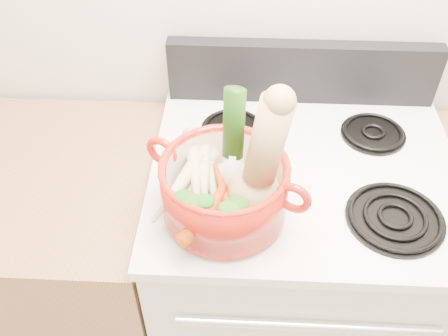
{
  "coord_description": "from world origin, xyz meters",
  "views": [
    {
      "loc": [
        -0.16,
        0.48,
        1.82
      ],
      "look_at": [
        -0.2,
        1.22,
        1.12
      ],
      "focal_mm": 40.0,
      "sensor_mm": 36.0,
      "label": 1
    }
  ],
  "objects_px": {
    "dutch_oven": "(224,189)",
    "squash": "(257,159)",
    "leek": "(233,147)",
    "stove_body": "(288,278)"
  },
  "relations": [
    {
      "from": "dutch_oven",
      "to": "squash",
      "type": "height_order",
      "value": "squash"
    },
    {
      "from": "squash",
      "to": "leek",
      "type": "xyz_separation_m",
      "value": [
        -0.05,
        0.03,
        0.0
      ]
    },
    {
      "from": "stove_body",
      "to": "leek",
      "type": "xyz_separation_m",
      "value": [
        -0.18,
        -0.15,
        0.68
      ]
    },
    {
      "from": "leek",
      "to": "squash",
      "type": "bearing_deg",
      "value": -19.51
    },
    {
      "from": "dutch_oven",
      "to": "squash",
      "type": "bearing_deg",
      "value": 12.26
    },
    {
      "from": "stove_body",
      "to": "leek",
      "type": "relative_size",
      "value": 3.14
    },
    {
      "from": "stove_body",
      "to": "squash",
      "type": "distance_m",
      "value": 0.72
    },
    {
      "from": "leek",
      "to": "stove_body",
      "type": "bearing_deg",
      "value": 52.64
    },
    {
      "from": "squash",
      "to": "leek",
      "type": "bearing_deg",
      "value": 124.68
    },
    {
      "from": "stove_body",
      "to": "squash",
      "type": "height_order",
      "value": "squash"
    }
  ]
}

